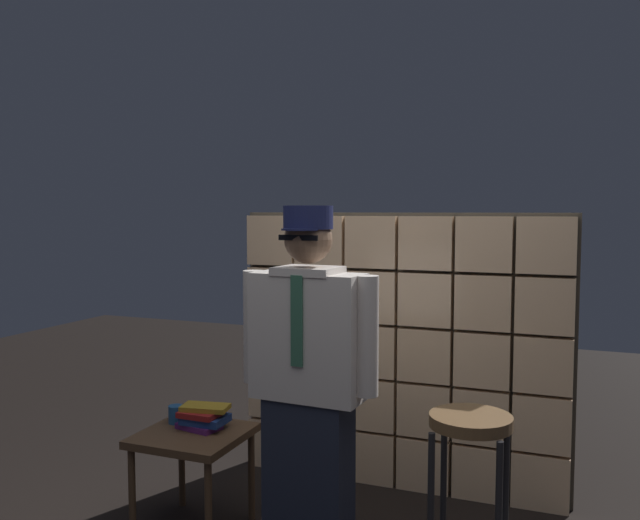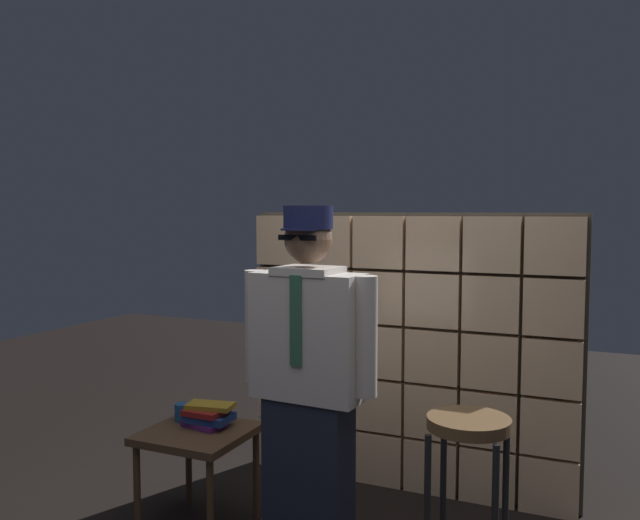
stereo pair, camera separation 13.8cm
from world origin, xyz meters
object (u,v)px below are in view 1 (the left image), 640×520
at_px(standing_person, 308,383).
at_px(book_stack, 203,417).
at_px(bar_stool, 470,465).
at_px(side_table, 193,445).
at_px(coffee_mug, 177,414).

distance_m(standing_person, book_stack, 0.76).
bearing_deg(book_stack, bar_stool, -8.62).
distance_m(standing_person, side_table, 0.82).
height_order(standing_person, bar_stool, standing_person).
bearing_deg(bar_stool, coffee_mug, 171.51).
bearing_deg(standing_person, bar_stool, 1.23).
xyz_separation_m(bar_stool, side_table, (-1.43, 0.15, -0.16)).
xyz_separation_m(side_table, book_stack, (0.02, 0.06, 0.13)).
bearing_deg(standing_person, coffee_mug, 169.27).
height_order(bar_stool, book_stack, bar_stool).
xyz_separation_m(standing_person, coffee_mug, (-0.85, 0.21, -0.31)).
xyz_separation_m(standing_person, side_table, (-0.70, 0.13, -0.42)).
height_order(standing_person, book_stack, standing_person).
relative_size(standing_person, side_table, 3.22).
height_order(book_stack, coffee_mug, book_stack).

